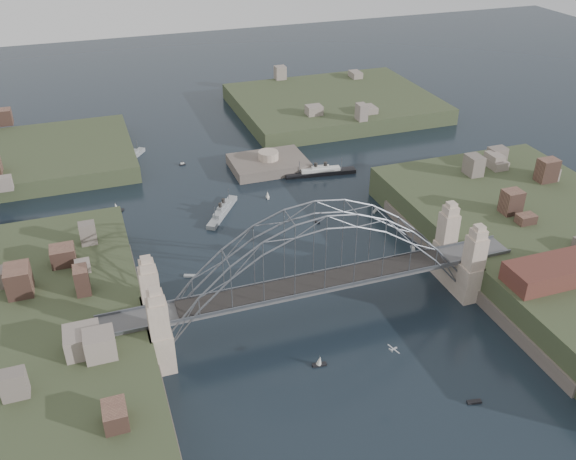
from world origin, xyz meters
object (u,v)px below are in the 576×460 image
Objects in this scene: fort_island at (269,169)px; naval_cruiser_far at (131,158)px; naval_cruiser_near at (222,211)px; wharf_shed at (556,271)px; ocean_liner at (320,172)px; bridge at (319,265)px.

naval_cruiser_far is at bearing 152.71° from fort_island.
naval_cruiser_far is at bearing 113.23° from naval_cruiser_near.
naval_cruiser_near is at bearing 130.25° from wharf_shed.
wharf_shed is 77.80m from ocean_liner.
bridge reaches higher than fort_island.
fort_island reaches higher than naval_cruiser_near.
naval_cruiser_near is at bearing -131.03° from fort_island.
fort_island is 30.22m from naval_cruiser_near.
fort_island is 90.48m from wharf_shed.
bridge is 46.23m from wharf_shed.
wharf_shed is at bearing -55.95° from naval_cruiser_far.
fort_island reaches higher than ocean_liner.
bridge is 3.82× the size of fort_island.
wharf_shed reaches higher than naval_cruiser_far.
bridge is at bearing 162.35° from wharf_shed.
wharf_shed is 1.48× the size of naval_cruiser_far.
ocean_liner is (-19.01, 74.88, -9.20)m from wharf_shed.
bridge is at bearing -112.32° from ocean_liner.
naval_cruiser_near is at bearing -66.77° from naval_cruiser_far.
naval_cruiser_near is 35.54m from ocean_liner.
fort_island is at bearing 48.97° from naval_cruiser_near.
ocean_liner is (12.99, -9.12, 1.14)m from fort_island.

